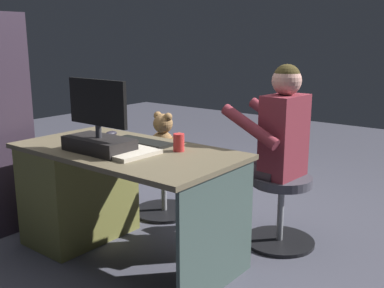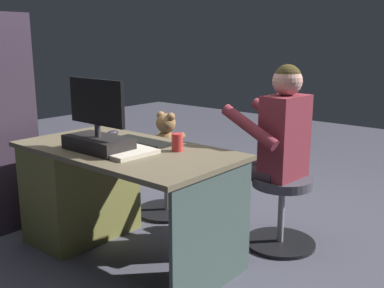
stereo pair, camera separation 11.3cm
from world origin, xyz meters
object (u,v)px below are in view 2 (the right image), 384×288
(monitor, at_px, (98,131))
(keyboard, at_px, (142,141))
(cup, at_px, (177,142))
(person, at_px, (271,140))
(desk, at_px, (91,186))
(computer_mouse, at_px, (113,133))
(tv_remote, at_px, (95,138))
(teddy_bear, at_px, (167,135))
(visitor_chair, at_px, (281,205))
(office_chair_teddy, at_px, (167,178))

(monitor, height_order, keyboard, monitor)
(cup, height_order, person, person)
(desk, height_order, keyboard, keyboard)
(computer_mouse, bearing_deg, desk, 83.09)
(computer_mouse, xyz_separation_m, person, (-0.94, -0.57, -0.01))
(computer_mouse, distance_m, tv_remote, 0.15)
(desk, bearing_deg, monitor, 153.54)
(teddy_bear, bearing_deg, tv_remote, 87.14)
(tv_remote, xyz_separation_m, teddy_bear, (-0.03, -0.67, -0.09))
(visitor_chair, height_order, person, person)
(cup, height_order, teddy_bear, teddy_bear)
(visitor_chair, bearing_deg, tv_remote, 35.20)
(tv_remote, bearing_deg, office_chair_teddy, -117.40)
(office_chair_teddy, xyz_separation_m, teddy_bear, (0.00, -0.01, 0.35))
(keyboard, distance_m, person, 0.85)
(cup, bearing_deg, desk, 12.82)
(cup, bearing_deg, monitor, 38.85)
(tv_remote, relative_size, office_chair_teddy, 0.30)
(keyboard, distance_m, teddy_bear, 0.62)
(cup, distance_m, person, 0.67)
(teddy_bear, height_order, visitor_chair, teddy_bear)
(teddy_bear, bearing_deg, visitor_chair, -176.56)
(desk, height_order, tv_remote, tv_remote)
(cup, bearing_deg, keyboard, -2.35)
(person, bearing_deg, office_chair_teddy, 4.10)
(desk, distance_m, person, 1.27)
(desk, height_order, cup, cup)
(desk, bearing_deg, teddy_bear, -94.80)
(desk, relative_size, office_chair_teddy, 2.91)
(computer_mouse, bearing_deg, tv_remote, 91.06)
(visitor_chair, bearing_deg, desk, 35.96)
(desk, bearing_deg, computer_mouse, -96.91)
(tv_remote, relative_size, visitor_chair, 0.31)
(office_chair_teddy, bearing_deg, computer_mouse, 85.89)
(tv_remote, relative_size, person, 0.12)
(desk, relative_size, tv_remote, 9.58)
(keyboard, bearing_deg, office_chair_teddy, -61.22)
(keyboard, height_order, computer_mouse, computer_mouse)
(computer_mouse, bearing_deg, cup, 176.51)
(desk, relative_size, teddy_bear, 4.17)
(visitor_chair, bearing_deg, keyboard, 40.42)
(cup, xyz_separation_m, teddy_bear, (0.61, -0.55, -0.13))
(keyboard, bearing_deg, desk, 25.25)
(person, bearing_deg, cup, 64.29)
(keyboard, height_order, cup, cup)
(cup, relative_size, office_chair_teddy, 0.22)
(desk, height_order, person, person)
(computer_mouse, height_order, tv_remote, computer_mouse)
(visitor_chair, xyz_separation_m, person, (0.10, 0.01, 0.43))
(person, bearing_deg, keyboard, 44.22)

